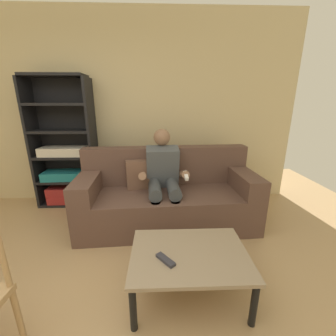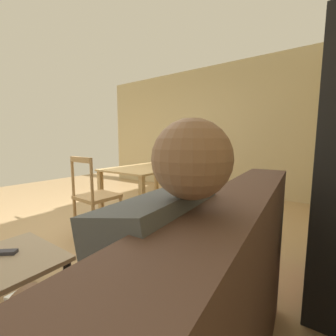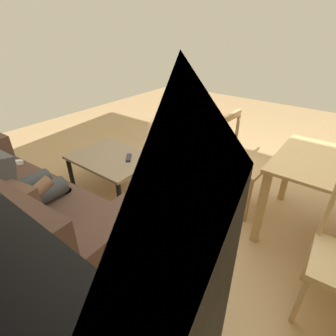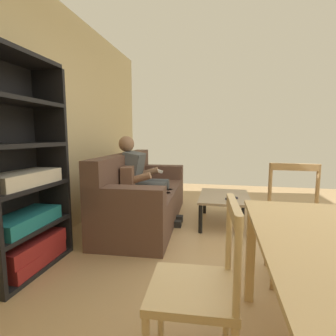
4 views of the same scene
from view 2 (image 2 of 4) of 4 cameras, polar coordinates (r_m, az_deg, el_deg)
name	(u,v)px [view 2 (image 2 of 4)]	position (r m, az deg, el deg)	size (l,w,h in m)	color
ground_plane	(88,232)	(3.01, -20.16, -15.38)	(8.16, 8.16, 0.00)	tan
wall_side	(201,130)	(5.19, 8.58, 9.70)	(0.12, 5.45, 2.74)	#C8B586
person_lounging	(133,295)	(0.85, -9.09, -29.90)	(0.61, 0.87, 1.19)	#4C5156
tv_remote	(3,252)	(1.89, -37.23, -17.16)	(0.05, 0.17, 0.02)	#2D2D38
dining_table	(151,173)	(3.39, -4.58, -1.40)	(1.39, 0.88, 0.73)	tan
dining_chair_near_wall	(191,191)	(3.03, 5.95, -6.04)	(0.44, 0.44, 0.88)	#D1B27F
dining_chair_facing_couch	(95,197)	(2.73, -18.48, -7.16)	(0.44, 0.44, 0.95)	tan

